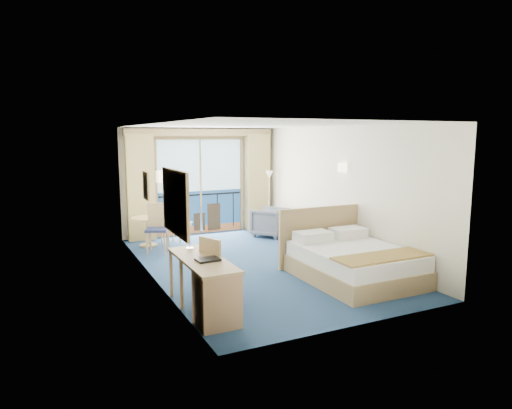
# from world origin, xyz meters

# --- Properties ---
(floor) EXTENTS (6.50, 6.50, 0.00)m
(floor) POSITION_xyz_m (0.00, 0.00, 0.00)
(floor) COLOR navy
(floor) RESTS_ON ground
(room_walls) EXTENTS (4.04, 6.54, 2.72)m
(room_walls) POSITION_xyz_m (0.00, 0.00, 1.78)
(room_walls) COLOR white
(room_walls) RESTS_ON ground
(balcony_door) EXTENTS (2.36, 0.03, 2.52)m
(balcony_door) POSITION_xyz_m (-0.01, 3.22, 1.14)
(balcony_door) COLOR navy
(balcony_door) RESTS_ON room_walls
(curtain_left) EXTENTS (0.65, 0.22, 2.55)m
(curtain_left) POSITION_xyz_m (-1.55, 3.07, 1.28)
(curtain_left) COLOR tan
(curtain_left) RESTS_ON room_walls
(curtain_right) EXTENTS (0.65, 0.22, 2.55)m
(curtain_right) POSITION_xyz_m (1.55, 3.07, 1.28)
(curtain_right) COLOR tan
(curtain_right) RESTS_ON room_walls
(pelmet) EXTENTS (3.80, 0.25, 0.18)m
(pelmet) POSITION_xyz_m (0.00, 3.10, 2.58)
(pelmet) COLOR #A28658
(pelmet) RESTS_ON room_walls
(mirror) EXTENTS (0.05, 1.25, 0.95)m
(mirror) POSITION_xyz_m (-1.97, -1.50, 1.55)
(mirror) COLOR #A28658
(mirror) RESTS_ON room_walls
(wall_print) EXTENTS (0.04, 0.42, 0.52)m
(wall_print) POSITION_xyz_m (-1.97, 0.45, 1.60)
(wall_print) COLOR #A28658
(wall_print) RESTS_ON room_walls
(sconce_left) EXTENTS (0.18, 0.18, 0.18)m
(sconce_left) POSITION_xyz_m (-1.94, -0.60, 1.85)
(sconce_left) COLOR beige
(sconce_left) RESTS_ON room_walls
(sconce_right) EXTENTS (0.18, 0.18, 0.18)m
(sconce_right) POSITION_xyz_m (1.94, -0.15, 1.85)
(sconce_right) COLOR beige
(sconce_right) RESTS_ON room_walls
(bed) EXTENTS (1.82, 2.17, 1.15)m
(bed) POSITION_xyz_m (1.15, -1.59, 0.32)
(bed) COLOR #A28658
(bed) RESTS_ON ground
(nightstand) EXTENTS (0.41, 0.39, 0.54)m
(nightstand) POSITION_xyz_m (1.77, -0.05, 0.27)
(nightstand) COLOR #A98159
(nightstand) RESTS_ON ground
(phone) EXTENTS (0.19, 0.16, 0.07)m
(phone) POSITION_xyz_m (1.80, 0.00, 0.58)
(phone) COLOR silver
(phone) RESTS_ON nightstand
(armchair) EXTENTS (1.08, 1.08, 0.71)m
(armchair) POSITION_xyz_m (1.43, 2.12, 0.36)
(armchair) COLOR #484E57
(armchair) RESTS_ON ground
(floor_lamp) EXTENTS (0.22, 0.22, 1.59)m
(floor_lamp) POSITION_xyz_m (1.73, 2.73, 1.20)
(floor_lamp) COLOR silver
(floor_lamp) RESTS_ON ground
(desk) EXTENTS (0.57, 1.66, 0.78)m
(desk) POSITION_xyz_m (-1.71, -2.32, 0.43)
(desk) COLOR #A28658
(desk) RESTS_ON ground
(desk_chair) EXTENTS (0.58, 0.57, 1.01)m
(desk_chair) POSITION_xyz_m (-1.41, -1.63, 0.57)
(desk_chair) COLOR #20264A
(desk_chair) RESTS_ON ground
(folder) EXTENTS (0.33, 0.26, 0.03)m
(folder) POSITION_xyz_m (-1.67, -2.01, 0.79)
(folder) COLOR black
(folder) RESTS_ON desk
(desk_lamp) EXTENTS (0.11, 0.11, 0.42)m
(desk_lamp) POSITION_xyz_m (-1.72, -1.33, 1.09)
(desk_lamp) COLOR silver
(desk_lamp) RESTS_ON desk
(round_table) EXTENTS (0.73, 0.73, 0.66)m
(round_table) POSITION_xyz_m (-1.55, 2.42, 0.50)
(round_table) COLOR #A28658
(round_table) RESTS_ON ground
(table_chair_a) EXTENTS (0.48, 0.48, 0.89)m
(table_chair_a) POSITION_xyz_m (-1.09, 2.41, 0.50)
(table_chair_a) COLOR #20264A
(table_chair_a) RESTS_ON ground
(table_chair_b) EXTENTS (0.60, 0.60, 1.05)m
(table_chair_b) POSITION_xyz_m (-1.47, 1.79, 0.59)
(table_chair_b) COLOR #20264A
(table_chair_b) RESTS_ON ground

